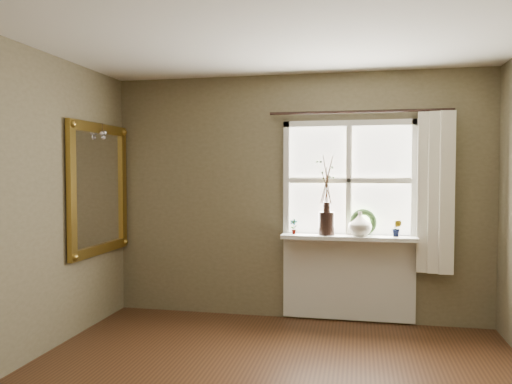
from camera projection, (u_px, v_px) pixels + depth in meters
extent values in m
plane|color=silver|center=(252.00, 4.00, 3.05)|extent=(4.50, 4.50, 0.00)
cube|color=brown|center=(297.00, 197.00, 5.35)|extent=(4.00, 0.10, 2.60)
cube|color=silver|center=(348.00, 237.00, 5.18)|extent=(1.36, 0.06, 0.06)
cube|color=silver|center=(349.00, 123.00, 5.13)|extent=(1.36, 0.06, 0.06)
cube|color=silver|center=(287.00, 180.00, 5.29)|extent=(0.06, 0.06, 1.24)
cube|color=silver|center=(414.00, 181.00, 5.03)|extent=(0.06, 0.06, 1.24)
cube|color=silver|center=(349.00, 180.00, 5.16)|extent=(1.24, 0.05, 0.04)
cube|color=silver|center=(349.00, 180.00, 5.16)|extent=(0.04, 0.05, 1.12)
cube|color=white|center=(318.00, 152.00, 5.24)|extent=(0.59, 0.01, 0.53)
cube|color=white|center=(381.00, 152.00, 5.10)|extent=(0.59, 0.01, 0.53)
cube|color=white|center=(317.00, 208.00, 5.26)|extent=(0.59, 0.01, 0.53)
cube|color=white|center=(381.00, 209.00, 5.13)|extent=(0.59, 0.01, 0.53)
cube|color=silver|center=(348.00, 237.00, 5.08)|extent=(1.36, 0.26, 0.04)
cube|color=silver|center=(348.00, 278.00, 5.21)|extent=(1.36, 0.04, 0.88)
cylinder|color=black|center=(327.00, 223.00, 5.12)|extent=(0.17, 0.17, 0.24)
imported|color=beige|center=(360.00, 224.00, 5.05)|extent=(0.31, 0.31, 0.25)
torus|color=#28421D|center=(363.00, 225.00, 5.09)|extent=(0.30, 0.20, 0.29)
imported|color=#28421D|center=(294.00, 226.00, 5.19)|extent=(0.09, 0.07, 0.16)
imported|color=#28421D|center=(397.00, 228.00, 4.98)|extent=(0.11, 0.10, 0.17)
cube|color=silver|center=(435.00, 193.00, 4.90)|extent=(0.36, 0.12, 1.59)
cylinder|color=black|center=(359.00, 112.00, 5.06)|extent=(1.84, 0.03, 0.03)
cube|color=white|center=(99.00, 189.00, 5.12)|extent=(0.02, 0.93, 1.14)
cube|color=olive|center=(99.00, 128.00, 5.09)|extent=(0.05, 1.12, 0.10)
cube|color=olive|center=(100.00, 249.00, 5.15)|extent=(0.05, 1.12, 0.10)
cube|color=olive|center=(71.00, 191.00, 4.62)|extent=(0.05, 0.10, 1.14)
cube|color=olive|center=(123.00, 187.00, 5.62)|extent=(0.05, 0.10, 1.14)
sphere|color=silver|center=(102.00, 133.00, 5.06)|extent=(0.04, 0.04, 0.04)
sphere|color=silver|center=(103.00, 137.00, 5.09)|extent=(0.04, 0.04, 0.04)
sphere|color=silver|center=(105.00, 133.00, 5.12)|extent=(0.04, 0.04, 0.04)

